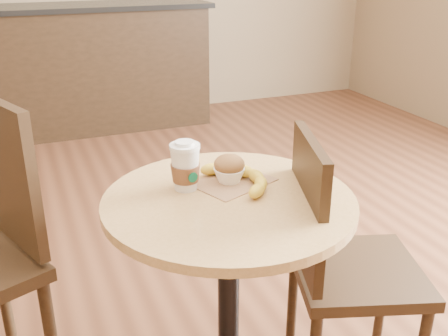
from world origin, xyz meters
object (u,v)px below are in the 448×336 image
object	(u,v)px
muffin	(229,168)
banana	(240,178)
coffee_cup	(185,168)
cafe_table	(229,253)
chair_right	(340,260)

from	to	relation	value
muffin	banana	distance (m)	0.05
coffee_cup	muffin	world-z (taller)	coffee_cup
cafe_table	banana	distance (m)	0.24
chair_right	banana	xyz separation A→B (m)	(-0.28, 0.17, 0.27)
coffee_cup	cafe_table	bearing A→B (deg)	-58.38
muffin	banana	size ratio (longest dim) A/B	0.36
coffee_cup	chair_right	bearing A→B (deg)	-36.56
chair_right	banana	distance (m)	0.43
cafe_table	coffee_cup	size ratio (longest dim) A/B	4.90
cafe_table	chair_right	distance (m)	0.37
coffee_cup	muffin	xyz separation A→B (m)	(0.14, -0.00, -0.02)
muffin	chair_right	bearing A→B (deg)	-33.78
chair_right	muffin	world-z (taller)	chair_right
coffee_cup	muffin	size ratio (longest dim) A/B	1.54
cafe_table	banana	world-z (taller)	banana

